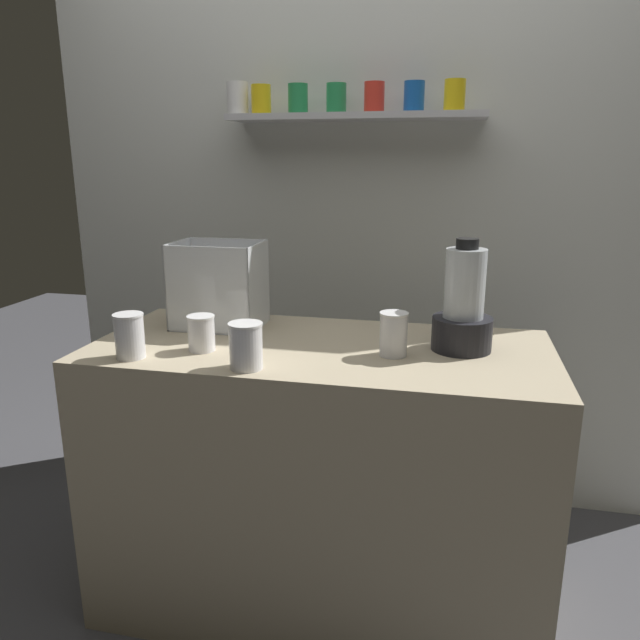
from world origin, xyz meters
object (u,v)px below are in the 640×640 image
juice_cup_beet_left (202,336)px  juice_cup_carrot_middle (246,348)px  juice_cup_mango_far_left (130,337)px  juice_cup_orange_right (393,337)px  carrot_display_bin (219,299)px  blender_pitcher (463,309)px

juice_cup_beet_left → juice_cup_carrot_middle: 0.22m
juice_cup_mango_far_left → juice_cup_orange_right: size_ratio=1.01×
juice_cup_carrot_middle → juice_cup_orange_right: same height
carrot_display_bin → blender_pitcher: bearing=-6.6°
carrot_display_bin → juice_cup_carrot_middle: (0.23, -0.39, -0.04)m
juice_cup_mango_far_left → juice_cup_orange_right: 0.76m
carrot_display_bin → juice_cup_mango_far_left: (-0.13, -0.37, -0.03)m
juice_cup_beet_left → juice_cup_mango_far_left: bearing=-148.1°
blender_pitcher → juice_cup_mango_far_left: bearing=-163.1°
carrot_display_bin → blender_pitcher: (0.80, -0.09, 0.03)m
carrot_display_bin → juice_cup_orange_right: carrot_display_bin is taller
blender_pitcher → juice_cup_mango_far_left: blender_pitcher is taller
juice_cup_beet_left → juice_cup_orange_right: 0.57m
carrot_display_bin → juice_cup_beet_left: 0.28m
juice_cup_mango_far_left → juice_cup_carrot_middle: bearing=-2.5°
juice_cup_beet_left → juice_cup_carrot_middle: (0.18, -0.12, 0.01)m
blender_pitcher → juice_cup_beet_left: 0.78m
blender_pitcher → juice_cup_beet_left: size_ratio=3.13×
juice_cup_mango_far_left → juice_cup_beet_left: (0.17, 0.11, -0.01)m
juice_cup_carrot_middle → juice_cup_orange_right: size_ratio=1.00×
juice_cup_mango_far_left → juice_cup_beet_left: bearing=31.9°
juice_cup_beet_left → blender_pitcher: bearing=13.0°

